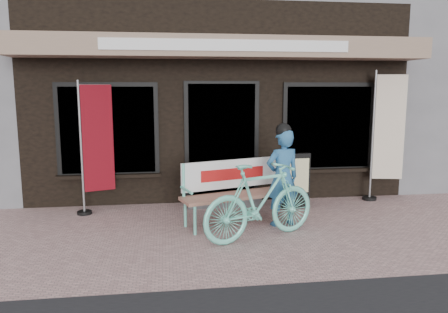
{
  "coord_description": "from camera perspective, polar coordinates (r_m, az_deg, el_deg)",
  "views": [
    {
      "loc": [
        -1.02,
        -5.78,
        2.1
      ],
      "look_at": [
        -0.13,
        0.7,
        1.05
      ],
      "focal_mm": 35.0,
      "sensor_mm": 36.0,
      "label": 1
    }
  ],
  "objects": [
    {
      "name": "person",
      "position": [
        6.65,
        7.66,
        -2.49
      ],
      "size": [
        0.6,
        0.46,
        1.57
      ],
      "rotation": [
        0.0,
        0.0,
        0.22
      ],
      "color": "#2B6496",
      "rests_on": "ground"
    },
    {
      "name": "menu_stand",
      "position": [
        7.64,
        9.41,
        -3.12
      ],
      "size": [
        0.49,
        0.15,
        0.97
      ],
      "rotation": [
        0.0,
        0.0,
        0.09
      ],
      "color": "black",
      "rests_on": "ground"
    },
    {
      "name": "storefront",
      "position": [
        10.83,
        -2.42,
        13.83
      ],
      "size": [
        7.0,
        6.77,
        6.0
      ],
      "color": "black",
      "rests_on": "ground"
    },
    {
      "name": "bicycle",
      "position": [
        6.08,
        4.79,
        -5.83
      ],
      "size": [
        1.85,
        1.13,
        1.07
      ],
      "primitive_type": "imported",
      "rotation": [
        0.0,
        0.0,
        1.95
      ],
      "color": "#73E1C7",
      "rests_on": "ground"
    },
    {
      "name": "nobori_red",
      "position": [
        7.5,
        -16.48,
        1.38
      ],
      "size": [
        0.65,
        0.33,
        2.21
      ],
      "rotation": [
        0.0,
        0.0,
        0.33
      ],
      "color": "gray",
      "rests_on": "ground"
    },
    {
      "name": "bench",
      "position": [
        6.78,
        1.54,
        -3.92
      ],
      "size": [
        1.85,
        0.96,
        0.97
      ],
      "rotation": [
        0.0,
        0.0,
        0.3
      ],
      "color": "#73E1C7",
      "rests_on": "ground"
    },
    {
      "name": "nobori_cream",
      "position": [
        8.53,
        20.42,
        2.73
      ],
      "size": [
        0.71,
        0.31,
        2.4
      ],
      "rotation": [
        0.0,
        0.0,
        -0.2
      ],
      "color": "gray",
      "rests_on": "ground"
    },
    {
      "name": "ground",
      "position": [
        6.24,
        2.13,
        -10.57
      ],
      "size": [
        70.0,
        70.0,
        0.0
      ],
      "primitive_type": "plane",
      "color": "tan",
      "rests_on": "ground"
    }
  ]
}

